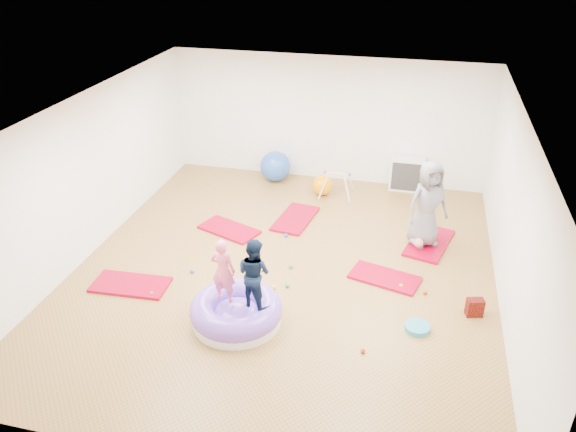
# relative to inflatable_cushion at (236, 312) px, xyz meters

# --- Properties ---
(room) EXTENTS (7.01, 8.01, 2.81)m
(room) POSITION_rel_inflatable_cushion_xyz_m (0.35, 1.49, 1.23)
(room) COLOR olive
(room) RESTS_ON ground
(gym_mat_front_left) EXTENTS (1.27, 0.68, 0.05)m
(gym_mat_front_left) POSITION_rel_inflatable_cushion_xyz_m (-1.98, 0.44, -0.14)
(gym_mat_front_left) COLOR #AA0019
(gym_mat_front_left) RESTS_ON ground
(gym_mat_mid_left) EXTENTS (1.29, 0.96, 0.05)m
(gym_mat_mid_left) POSITION_rel_inflatable_cushion_xyz_m (-1.01, 2.58, -0.14)
(gym_mat_mid_left) COLOR #AA0019
(gym_mat_mid_left) RESTS_ON ground
(gym_mat_center_back) EXTENTS (0.78, 1.31, 0.05)m
(gym_mat_center_back) POSITION_rel_inflatable_cushion_xyz_m (0.14, 3.31, -0.14)
(gym_mat_center_back) COLOR #AA0019
(gym_mat_center_back) RESTS_ON ground
(gym_mat_right) EXTENTS (1.24, 0.84, 0.05)m
(gym_mat_right) POSITION_rel_inflatable_cushion_xyz_m (2.06, 1.64, -0.15)
(gym_mat_right) COLOR #AA0019
(gym_mat_right) RESTS_ON ground
(gym_mat_rear_right) EXTENTS (0.95, 1.41, 0.05)m
(gym_mat_rear_right) POSITION_rel_inflatable_cushion_xyz_m (2.75, 2.97, -0.14)
(gym_mat_rear_right) COLOR #AA0019
(gym_mat_rear_right) RESTS_ON ground
(inflatable_cushion) EXTENTS (1.38, 1.38, 0.43)m
(inflatable_cushion) POSITION_rel_inflatable_cushion_xyz_m (0.00, 0.00, 0.00)
(inflatable_cushion) COLOR white
(inflatable_cushion) RESTS_ON ground
(child_pink) EXTENTS (0.40, 0.28, 1.02)m
(child_pink) POSITION_rel_inflatable_cushion_xyz_m (-0.18, 0.02, 0.74)
(child_pink) COLOR #FF6687
(child_pink) RESTS_ON inflatable_cushion
(child_navy) EXTENTS (0.65, 0.58, 1.09)m
(child_navy) POSITION_rel_inflatable_cushion_xyz_m (0.29, 0.02, 0.77)
(child_navy) COLOR black
(child_navy) RESTS_ON inflatable_cushion
(adult_caregiver) EXTENTS (0.93, 0.84, 1.60)m
(adult_caregiver) POSITION_rel_inflatable_cushion_xyz_m (2.64, 2.91, 0.68)
(adult_caregiver) COLOR slate
(adult_caregiver) RESTS_ON gym_mat_rear_right
(infant) EXTENTS (0.36, 0.37, 0.21)m
(infant) POSITION_rel_inflatable_cushion_xyz_m (2.56, 2.79, -0.01)
(infant) COLOR #A1B1D8
(infant) RESTS_ON gym_mat_rear_right
(ball_pit_balls) EXTENTS (4.32, 3.52, 0.07)m
(ball_pit_balls) POSITION_rel_inflatable_cushion_xyz_m (0.84, 1.32, -0.13)
(ball_pit_balls) COLOR blue
(ball_pit_balls) RESTS_ON ground
(exercise_ball_blue) EXTENTS (0.69, 0.69, 0.69)m
(exercise_ball_blue) POSITION_rel_inflatable_cushion_xyz_m (-0.74, 5.07, 0.18)
(exercise_ball_blue) COLOR blue
(exercise_ball_blue) RESTS_ON ground
(exercise_ball_orange) EXTENTS (0.44, 0.44, 0.44)m
(exercise_ball_orange) POSITION_rel_inflatable_cushion_xyz_m (0.44, 4.58, 0.05)
(exercise_ball_orange) COLOR #FF9500
(exercise_ball_orange) RESTS_ON ground
(infant_play_gym) EXTENTS (0.71, 0.67, 0.54)m
(infant_play_gym) POSITION_rel_inflatable_cushion_xyz_m (0.75, 4.60, 0.19)
(infant_play_gym) COLOR white
(infant_play_gym) RESTS_ON ground
(cube_shelf) EXTENTS (0.74, 0.36, 0.74)m
(cube_shelf) POSITION_rel_inflatable_cushion_xyz_m (2.19, 5.28, 0.20)
(cube_shelf) COLOR white
(cube_shelf) RESTS_ON ground
(balance_disc) EXTENTS (0.37, 0.37, 0.08)m
(balance_disc) POSITION_rel_inflatable_cushion_xyz_m (2.64, 0.43, -0.13)
(balance_disc) COLOR teal
(balance_disc) RESTS_ON ground
(backpack) EXTENTS (0.28, 0.21, 0.29)m
(backpack) POSITION_rel_inflatable_cushion_xyz_m (3.45, 0.98, -0.03)
(backpack) COLOR maroon
(backpack) RESTS_ON ground
(yellow_toy) EXTENTS (0.22, 0.22, 0.03)m
(yellow_toy) POSITION_rel_inflatable_cushion_xyz_m (0.00, 0.79, -0.15)
(yellow_toy) COLOR #CCD415
(yellow_toy) RESTS_ON ground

